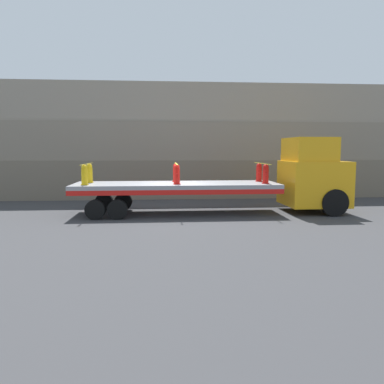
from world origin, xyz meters
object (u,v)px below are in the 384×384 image
at_px(fire_hydrant_red_far_2, 259,173).
at_px(fire_hydrant_red_near_1, 177,175).
at_px(truck_cab, 315,176).
at_px(fire_hydrant_yellow_near_0, 84,175).
at_px(flatbed_trailer, 166,188).
at_px(fire_hydrant_red_far_1, 176,173).
at_px(fire_hydrant_red_near_2, 266,174).
at_px(fire_hydrant_yellow_far_0, 90,173).

bearing_deg(fire_hydrant_red_far_2, fire_hydrant_red_near_1, -163.71).
bearing_deg(truck_cab, fire_hydrant_yellow_near_0, -176.82).
height_order(flatbed_trailer, fire_hydrant_red_near_1, fire_hydrant_red_near_1).
bearing_deg(fire_hydrant_red_far_1, fire_hydrant_red_near_1, -90.00).
height_order(fire_hydrant_red_near_2, fire_hydrant_red_far_2, same).
bearing_deg(fire_hydrant_yellow_far_0, fire_hydrant_red_far_1, 0.00).
bearing_deg(fire_hydrant_yellow_near_0, fire_hydrant_red_far_2, 8.31).
height_order(fire_hydrant_yellow_far_0, fire_hydrant_red_near_2, same).
bearing_deg(fire_hydrant_red_far_2, fire_hydrant_red_near_2, -90.00).
height_order(fire_hydrant_yellow_near_0, fire_hydrant_red_near_1, same).
distance_m(fire_hydrant_red_near_1, fire_hydrant_red_far_2, 3.97).
relative_size(flatbed_trailer, fire_hydrant_red_near_2, 10.54).
height_order(truck_cab, fire_hydrant_red_far_2, truck_cab).
bearing_deg(fire_hydrant_red_near_1, fire_hydrant_yellow_near_0, 180.00).
relative_size(fire_hydrant_red_far_1, fire_hydrant_red_near_2, 1.00).
bearing_deg(fire_hydrant_yellow_far_0, fire_hydrant_red_far_2, 0.00).
height_order(truck_cab, fire_hydrant_yellow_far_0, truck_cab).
bearing_deg(flatbed_trailer, fire_hydrant_red_near_1, -50.77).
height_order(fire_hydrant_yellow_far_0, fire_hydrant_red_far_1, same).
distance_m(flatbed_trailer, fire_hydrant_red_near_1, 0.96).
xyz_separation_m(truck_cab, fire_hydrant_red_far_1, (-6.22, 0.56, 0.11)).
height_order(fire_hydrant_yellow_near_0, fire_hydrant_red_far_2, same).
bearing_deg(fire_hydrant_yellow_near_0, flatbed_trailer, 9.42).
xyz_separation_m(fire_hydrant_yellow_near_0, fire_hydrant_red_near_1, (3.81, 0.00, 0.00)).
xyz_separation_m(fire_hydrant_yellow_near_0, fire_hydrant_red_far_1, (3.81, 1.11, 0.00)).
bearing_deg(fire_hydrant_red_far_1, fire_hydrant_yellow_near_0, -163.71).
distance_m(fire_hydrant_red_far_1, fire_hydrant_red_far_2, 3.81).
xyz_separation_m(flatbed_trailer, fire_hydrant_red_far_1, (0.45, 0.56, 0.64)).
bearing_deg(truck_cab, fire_hydrant_yellow_far_0, 176.82).
xyz_separation_m(fire_hydrant_yellow_far_0, fire_hydrant_red_near_1, (3.81, -1.11, 0.00)).
distance_m(fire_hydrant_yellow_near_0, fire_hydrant_red_near_2, 7.62).
distance_m(truck_cab, flatbed_trailer, 6.69).
relative_size(fire_hydrant_red_near_1, fire_hydrant_red_far_2, 1.00).
bearing_deg(fire_hydrant_yellow_far_0, truck_cab, -3.18).
bearing_deg(fire_hydrant_red_near_2, truck_cab, 13.04).
bearing_deg(fire_hydrant_yellow_near_0, fire_hydrant_red_near_1, 0.00).
distance_m(truck_cab, fire_hydrant_red_near_2, 2.47).
height_order(truck_cab, fire_hydrant_red_near_2, truck_cab).
bearing_deg(fire_hydrant_red_far_2, fire_hydrant_red_far_1, 180.00).
distance_m(truck_cab, fire_hydrant_red_far_1, 6.24).
xyz_separation_m(flatbed_trailer, fire_hydrant_red_far_2, (4.27, 0.56, 0.64)).
relative_size(fire_hydrant_yellow_far_0, fire_hydrant_red_near_2, 1.00).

